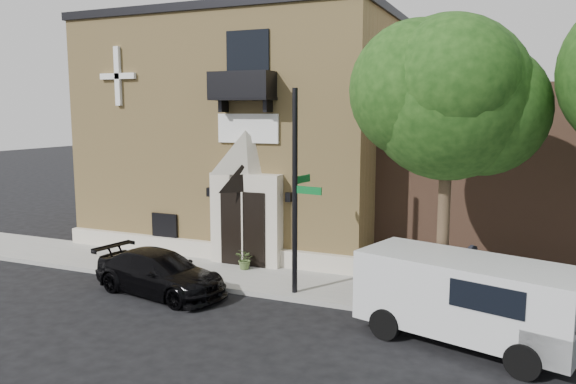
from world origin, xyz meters
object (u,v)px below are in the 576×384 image
cargo_van (475,299)px  pedestrian_near (471,271)px  street_sign (296,192)px  fire_hydrant (422,300)px  black_sedan (160,273)px  dumpster (468,287)px

cargo_van → pedestrian_near: (-0.38, 3.12, -0.22)m
cargo_van → street_sign: street_sign is taller
street_sign → fire_hydrant: street_sign is taller
black_sedan → dumpster: 8.91m
black_sedan → dumpster: (8.76, 1.66, 0.17)m
black_sedan → street_sign: size_ratio=0.75×
fire_hydrant → pedestrian_near: pedestrian_near is taller
black_sedan → street_sign: 4.82m
cargo_van → fire_hydrant: cargo_van is taller
pedestrian_near → black_sedan: bearing=-10.8°
cargo_van → pedestrian_near: bearing=113.2°
cargo_van → fire_hydrant: bearing=152.8°
fire_hydrant → street_sign: bearing=176.1°
black_sedan → pedestrian_near: bearing=-61.8°
black_sedan → fire_hydrant: (7.65, 1.07, -0.14)m
fire_hydrant → dumpster: dumpster is taller
black_sedan → fire_hydrant: 7.72m
dumpster → black_sedan: bearing=175.2°
fire_hydrant → dumpster: size_ratio=0.32×
street_sign → dumpster: size_ratio=2.66×
cargo_van → dumpster: bearing=115.8°
dumpster → cargo_van: bearing=-96.0°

